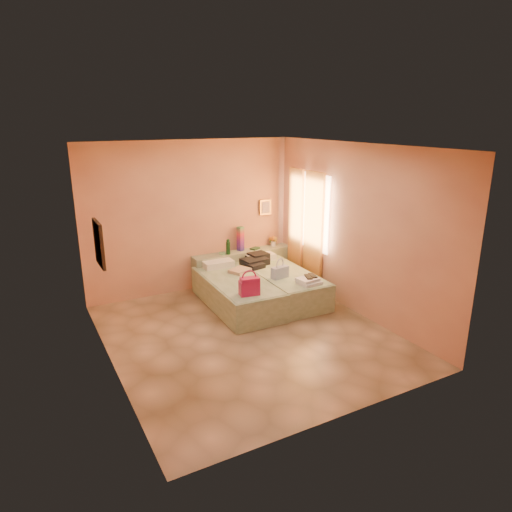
{
  "coord_description": "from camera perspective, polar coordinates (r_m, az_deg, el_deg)",
  "views": [
    {
      "loc": [
        -2.89,
        -5.59,
        3.18
      ],
      "look_at": [
        0.6,
        0.85,
        0.94
      ],
      "focal_mm": 32.0,
      "sensor_mm": 36.0,
      "label": 1
    }
  ],
  "objects": [
    {
      "name": "ground",
      "position": [
        7.05,
        -0.99,
        -9.79
      ],
      "size": [
        4.5,
        4.5,
        0.0
      ],
      "primitive_type": "plane",
      "color": "tan",
      "rests_on": "ground"
    },
    {
      "name": "bed_right",
      "position": [
        8.34,
        3.17,
        -3.56
      ],
      "size": [
        0.96,
        2.03,
        0.5
      ],
      "primitive_type": "cube",
      "rotation": [
        0.0,
        0.0,
        -0.03
      ],
      "color": "#ABC09A",
      "rests_on": "ground"
    },
    {
      "name": "room_walls",
      "position": [
        7.03,
        -1.72,
        5.59
      ],
      "size": [
        4.02,
        4.51,
        2.81
      ],
      "color": "#E4A479",
      "rests_on": "ground"
    },
    {
      "name": "blue_handbag",
      "position": [
        7.91,
        3.0,
        -2.04
      ],
      "size": [
        0.33,
        0.19,
        0.2
      ],
      "primitive_type": "cube",
      "rotation": [
        0.0,
        0.0,
        0.2
      ],
      "color": "#3D5894",
      "rests_on": "bed_right"
    },
    {
      "name": "flower_vase",
      "position": [
        9.31,
        2.18,
        2.0
      ],
      "size": [
        0.24,
        0.24,
        0.24
      ],
      "primitive_type": "cube",
      "rotation": [
        0.0,
        0.0,
        -0.4
      ],
      "color": "white",
      "rests_on": "headboard_ledge"
    },
    {
      "name": "green_book",
      "position": [
        9.09,
        -0.13,
        0.95
      ],
      "size": [
        0.22,
        0.19,
        0.03
      ],
      "primitive_type": "cube",
      "rotation": [
        0.0,
        0.0,
        0.41
      ],
      "color": "#294E2F",
      "rests_on": "headboard_ledge"
    },
    {
      "name": "rainbow_box",
      "position": [
        8.94,
        -1.95,
        2.17
      ],
      "size": [
        0.13,
        0.13,
        0.48
      ],
      "primitive_type": "cube",
      "rotation": [
        0.0,
        0.0,
        0.3
      ],
      "color": "#B6164D",
      "rests_on": "headboard_ledge"
    },
    {
      "name": "khaki_garment",
      "position": [
        8.2,
        -2.02,
        -1.84
      ],
      "size": [
        0.44,
        0.4,
        0.06
      ],
      "primitive_type": "cube",
      "rotation": [
        0.0,
        0.0,
        0.42
      ],
      "color": "tan",
      "rests_on": "bed_left"
    },
    {
      "name": "sandal_pair",
      "position": [
        7.72,
        6.88,
        -2.53
      ],
      "size": [
        0.24,
        0.27,
        0.02
      ],
      "primitive_type": "cube",
      "rotation": [
        0.0,
        0.0,
        -0.34
      ],
      "color": "black",
      "rests_on": "towel_stack"
    },
    {
      "name": "small_dish",
      "position": [
        8.77,
        -4.24,
        0.33
      ],
      "size": [
        0.17,
        0.17,
        0.03
      ],
      "primitive_type": "cylinder",
      "rotation": [
        0.0,
        0.0,
        -0.31
      ],
      "color": "#549B6A",
      "rests_on": "headboard_ledge"
    },
    {
      "name": "clothes_pile",
      "position": [
        8.62,
        0.09,
        -0.54
      ],
      "size": [
        0.59,
        0.59,
        0.16
      ],
      "primitive_type": "cube",
      "rotation": [
        0.0,
        0.0,
        0.13
      ],
      "color": "black",
      "rests_on": "bed_right"
    },
    {
      "name": "water_bottle",
      "position": [
        8.73,
        -3.5,
        1.12
      ],
      "size": [
        0.1,
        0.1,
        0.28
      ],
      "primitive_type": "cylinder",
      "rotation": [
        0.0,
        0.0,
        -0.24
      ],
      "color": "#153C1C",
      "rests_on": "headboard_ledge"
    },
    {
      "name": "magenta_handbag",
      "position": [
        7.14,
        -0.85,
        -3.77
      ],
      "size": [
        0.34,
        0.22,
        0.29
      ],
      "primitive_type": "cube",
      "rotation": [
        0.0,
        0.0,
        -0.17
      ],
      "color": "#B6164D",
      "rests_on": "bed_left"
    },
    {
      "name": "towel_stack",
      "position": [
        7.68,
        6.67,
        -3.13
      ],
      "size": [
        0.37,
        0.33,
        0.1
      ],
      "primitive_type": "cube",
      "rotation": [
        0.0,
        0.0,
        0.08
      ],
      "color": "white",
      "rests_on": "bed_right"
    },
    {
      "name": "headboard_ledge",
      "position": [
        9.07,
        -1.67,
        -1.34
      ],
      "size": [
        2.05,
        0.3,
        0.65
      ],
      "primitive_type": "cube",
      "color": "#96A486",
      "rests_on": "ground"
    },
    {
      "name": "bed_left",
      "position": [
        7.94,
        -2.4,
        -4.65
      ],
      "size": [
        0.96,
        2.03,
        0.5
      ],
      "primitive_type": "cube",
      "rotation": [
        0.0,
        0.0,
        -0.03
      ],
      "color": "#ABC09A",
      "rests_on": "ground"
    }
  ]
}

